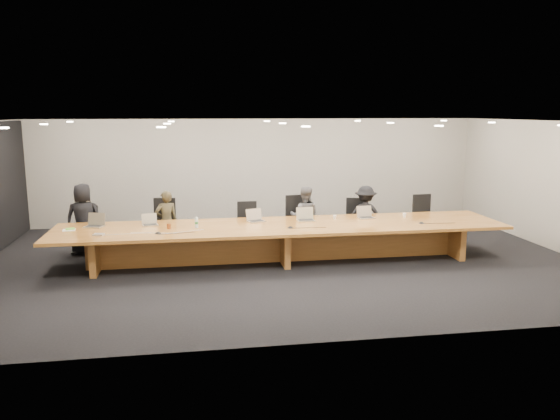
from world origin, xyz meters
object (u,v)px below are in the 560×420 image
Objects in this scene: chair_far_left at (86,229)px; water_bottle at (196,223)px; paper_cup_near at (335,217)px; conference_table at (282,236)px; paper_cup_far at (405,215)px; chair_mid_right at (300,221)px; person_a at (84,219)px; chair_right at (355,220)px; laptop_e at (366,212)px; person_d at (365,215)px; amber_mug at (169,226)px; av_box at (99,235)px; person_c at (305,216)px; laptop_d at (306,214)px; laptop_a at (94,220)px; mic_left at (158,233)px; mic_center at (290,227)px; laptop_b at (150,220)px; chair_left at (163,224)px; chair_far_right at (426,217)px; mic_right at (421,223)px; person_b at (166,221)px; laptop_c at (256,215)px; chair_mid_left at (248,225)px.

water_bottle is at bearing -21.54° from chair_far_left.
paper_cup_near is (5.24, -0.89, 0.28)m from chair_far_left.
paper_cup_far is (2.73, 0.36, 0.28)m from conference_table.
chair_mid_right is 0.77× the size of person_a.
chair_right is 3.09× the size of laptop_e.
person_d is 4.51m from amber_mug.
av_box is (-3.50, -0.38, 0.24)m from conference_table.
av_box is at bearing -177.75° from laptop_e.
chair_right is at bearing 29.65° from av_box.
person_c is 0.88m from laptop_d.
laptop_a reaches higher than mic_left.
laptop_b is at bearing 165.85° from mic_center.
laptop_e is at bearing 20.29° from av_box.
water_bottle reaches higher than mic_center.
paper_cup_near is at bearing 7.34° from amber_mug.
laptop_a is 0.98× the size of laptop_d.
chair_left reaches higher than chair_far_right.
mic_right is (2.23, -1.47, 0.18)m from chair_mid_right.
conference_table is 2.85m from mic_right.
laptop_e is (5.92, -0.93, 0.37)m from chair_far_left.
laptop_a is 2.04m from water_bottle.
person_a is 4.30× the size of laptop_a.
chair_right is 5.10× the size of water_bottle.
laptop_e reaches higher than av_box.
conference_table is 1.36m from person_c.
paper_cup_far is at bearing -12.76° from laptop_b.
mic_center is (-0.44, -0.63, -0.13)m from laptop_d.
person_a is 12.12× the size of mic_center.
person_b is 3.98× the size of laptop_e.
person_b is 6.58× the size of water_bottle.
laptop_a is 1.86× the size of av_box.
chair_right is 5.48× the size of av_box.
paper_cup_near reaches higher than mic_center.
mic_left is (-0.09, -1.56, 0.10)m from person_b.
mic_right is at bearing -14.39° from laptop_d.
laptop_d is 2.28m from water_bottle.
laptop_b is 2.39× the size of mic_left.
laptop_c is 1.80× the size of av_box.
laptop_a is 3.22m from laptop_c.
chair_far_left is 0.99× the size of chair_mid_left.
person_b is at bearing 164.95° from laptop_d.
chair_mid_left is at bearing 115.24° from conference_table.
av_box is (-4.70, -0.80, -0.03)m from paper_cup_near.
chair_mid_left is 0.68× the size of person_a.
chair_left is at bearing 90.03° from mic_left.
person_b is at bearing 171.00° from paper_cup_far.
chair_right reaches higher than mic_center.
laptop_c is 3.38m from mic_right.
chair_far_right is 6.00m from amber_mug.
laptop_d is at bearing 13.56° from mic_left.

